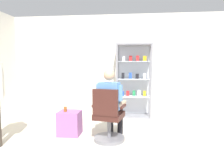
# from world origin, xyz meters

# --- Properties ---
(back_wall) EXTENTS (6.00, 0.10, 2.70)m
(back_wall) POSITION_xyz_m (0.00, 3.00, 1.35)
(back_wall) COLOR silver
(back_wall) RESTS_ON ground
(display_cabinet_main) EXTENTS (0.90, 0.45, 1.90)m
(display_cabinet_main) POSITION_xyz_m (0.40, 2.76, 0.96)
(display_cabinet_main) COLOR gray
(display_cabinet_main) RESTS_ON ground
(office_chair) EXTENTS (0.61, 0.57, 0.96)m
(office_chair) POSITION_xyz_m (-0.05, 0.98, 0.39)
(office_chair) COLOR slate
(office_chair) RESTS_ON ground
(seated_shopkeeper) EXTENTS (0.54, 0.61, 1.29)m
(seated_shopkeeper) POSITION_xyz_m (-0.02, 1.15, 0.71)
(seated_shopkeeper) COLOR black
(seated_shopkeeper) RESTS_ON ground
(storage_crate) EXTENTS (0.42, 0.37, 0.47)m
(storage_crate) POSITION_xyz_m (-0.84, 1.23, 0.23)
(storage_crate) COLOR #9E599E
(storage_crate) RESTS_ON ground
(tea_glass) EXTENTS (0.06, 0.06, 0.10)m
(tea_glass) POSITION_xyz_m (-0.91, 1.20, 0.52)
(tea_glass) COLOR brown
(tea_glass) RESTS_ON storage_crate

